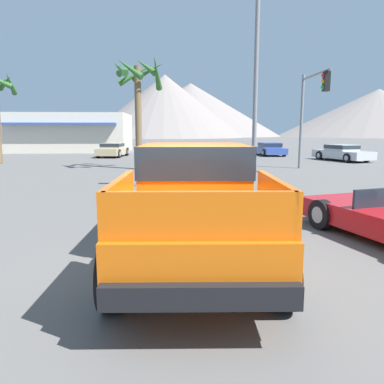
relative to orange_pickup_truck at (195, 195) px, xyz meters
name	(u,v)px	position (x,y,z in m)	size (l,w,h in m)	color
ground_plane	(188,262)	(-0.12, -0.20, -1.08)	(320.00, 320.00, 0.00)	#5B5956
orange_pickup_truck	(195,195)	(0.00, 0.00, 0.00)	(2.43, 5.05, 1.90)	orange
parked_car_tan	(113,150)	(-5.26, 24.60, -0.50)	(2.25, 4.29, 1.12)	tan
parked_car_silver	(342,152)	(11.54, 19.82, -0.50)	(3.02, 4.77, 1.13)	#B7BABF
parked_car_blue	(269,149)	(7.86, 25.75, -0.53)	(2.09, 4.51, 1.07)	#334C9E
parked_car_white	(200,153)	(1.41, 18.66, -0.46)	(4.39, 3.71, 1.23)	white
traffic_light_main	(312,101)	(6.77, 13.31, 2.52)	(0.38, 3.71, 5.13)	slate
street_lamp_post	(257,48)	(2.27, 6.03, 3.58)	(0.90, 0.24, 7.78)	slate
palm_tree_tall	(138,85)	(-2.22, 14.90, 3.45)	(2.95, 2.93, 5.99)	brown
storefront_building	(71,133)	(-10.70, 32.72, 0.80)	(11.46, 8.06, 3.75)	beige
distant_mountain_range	(236,112)	(20.49, 119.57, 7.03)	(126.55, 74.14, 18.07)	gray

